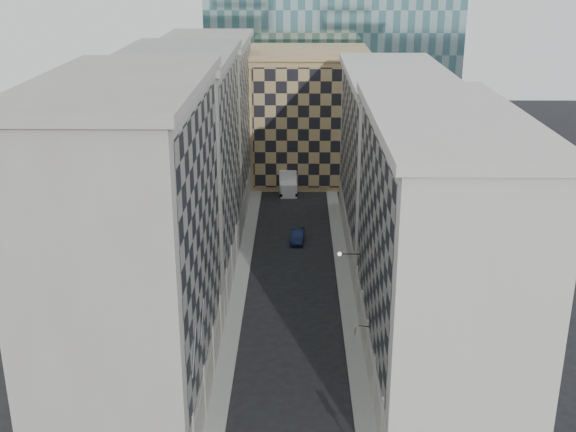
{
  "coord_description": "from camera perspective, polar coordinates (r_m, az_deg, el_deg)",
  "views": [
    {
      "loc": [
        0.38,
        -34.84,
        30.94
      ],
      "look_at": [
        -0.23,
        13.43,
        13.56
      ],
      "focal_mm": 45.0,
      "sensor_mm": 36.0,
      "label": 1
    }
  ],
  "objects": [
    {
      "name": "shop_sign",
      "position": [
        56.43,
        5.35,
        -9.0
      ],
      "size": [
        1.23,
        0.72,
        0.81
      ],
      "rotation": [
        0.0,
        0.0,
        -0.24
      ],
      "color": "black",
      "rests_on": "ground"
    },
    {
      "name": "bldg_left_a",
      "position": [
        50.93,
        -12.12,
        -2.71
      ],
      "size": [
        10.8,
        22.8,
        23.7
      ],
      "color": "gray",
      "rests_on": "ground"
    },
    {
      "name": "box_truck",
      "position": [
        100.48,
        -0.03,
        2.7
      ],
      "size": [
        2.75,
        5.99,
        3.21
      ],
      "rotation": [
        0.0,
        0.0,
        0.06
      ],
      "color": "silver",
      "rests_on": "ground"
    },
    {
      "name": "bracket_lamp",
      "position": [
        63.96,
        4.26,
        -3.01
      ],
      "size": [
        1.98,
        0.36,
        0.36
      ],
      "color": "black",
      "rests_on": "ground"
    },
    {
      "name": "bldg_right_b",
      "position": [
        80.38,
        8.24,
        4.38
      ],
      "size": [
        10.8,
        28.8,
        19.7
      ],
      "color": "beige",
      "rests_on": "ground"
    },
    {
      "name": "sidewalk_east",
      "position": [
        71.98,
        4.55,
        -5.66
      ],
      "size": [
        1.5,
        100.0,
        0.15
      ],
      "primitive_type": "cube",
      "color": "gray",
      "rests_on": "ground"
    },
    {
      "name": "sidewalk_west",
      "position": [
        72.03,
        -3.85,
        -5.62
      ],
      "size": [
        1.5,
        100.0,
        0.15
      ],
      "primitive_type": "cube",
      "color": "gray",
      "rests_on": "ground"
    },
    {
      "name": "tan_block",
      "position": [
        104.98,
        1.61,
        7.97
      ],
      "size": [
        16.8,
        14.8,
        18.8
      ],
      "color": "tan",
      "rests_on": "ground"
    },
    {
      "name": "bldg_left_b",
      "position": [
        71.51,
        -8.38,
        3.67
      ],
      "size": [
        10.8,
        22.8,
        22.7
      ],
      "color": "gray",
      "rests_on": "ground"
    },
    {
      "name": "bldg_right_a",
      "position": [
        54.95,
        11.69,
        -2.67
      ],
      "size": [
        10.8,
        26.8,
        20.7
      ],
      "color": "beige",
      "rests_on": "ground"
    },
    {
      "name": "flagpoles_left",
      "position": [
        47.26,
        -7.1,
        -9.4
      ],
      "size": [
        0.1,
        6.33,
        2.33
      ],
      "color": "gray",
      "rests_on": "ground"
    },
    {
      "name": "bldg_left_c",
      "position": [
        92.75,
        -6.32,
        7.16
      ],
      "size": [
        10.8,
        22.8,
        21.7
      ],
      "color": "gray",
      "rests_on": "ground"
    },
    {
      "name": "dark_car",
      "position": [
        83.02,
        0.75,
        -1.56
      ],
      "size": [
        1.72,
        4.31,
        1.39
      ],
      "primitive_type": "imported",
      "rotation": [
        0.0,
        0.0,
        -0.06
      ],
      "color": "#101B3D",
      "rests_on": "ground"
    }
  ]
}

